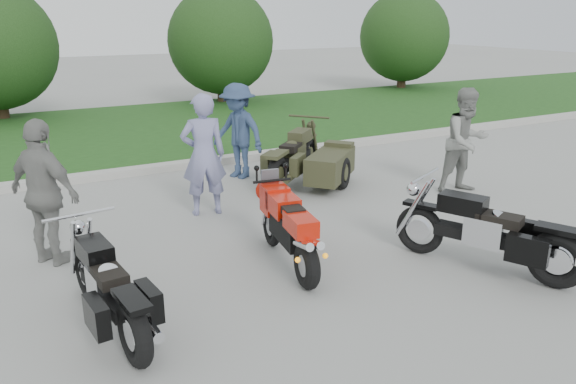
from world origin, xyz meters
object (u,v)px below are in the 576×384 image
person_grey (466,141)px  person_back (45,193)px  person_denim (238,131)px  person_stripe (204,155)px  cruiser_left (110,292)px  cruiser_right (493,236)px  cruiser_sidecar (314,163)px  sportbike_red (289,227)px

person_grey → person_back: (-6.97, 0.28, 0.01)m
person_back → person_denim: bearing=-91.5°
person_stripe → person_back: bearing=28.8°
cruiser_left → person_grey: bearing=9.0°
cruiser_right → person_stripe: 4.48m
person_grey → person_back: bearing=-178.1°
cruiser_left → cruiser_right: bearing=-16.5°
cruiser_right → person_denim: (-1.08, 5.43, 0.45)m
cruiser_left → cruiser_sidecar: (4.44, 3.39, 0.01)m
cruiser_left → person_denim: (3.42, 4.60, 0.49)m
cruiser_left → person_grey: person_grey is taller
cruiser_left → cruiser_right: (4.51, -0.83, 0.04)m
person_grey → cruiser_sidecar: bearing=148.4°
sportbike_red → cruiser_sidecar: (2.11, 2.88, -0.10)m
sportbike_red → person_stripe: person_stripe is taller
sportbike_red → person_stripe: 2.46m
cruiser_left → cruiser_right: size_ratio=1.00×
person_back → person_grey: bearing=-127.7°
cruiser_sidecar → person_back: 4.97m
cruiser_left → person_denim: 5.76m
cruiser_left → person_grey: size_ratio=1.18×
person_grey → person_denim: bearing=143.1°
person_stripe → person_grey: size_ratio=1.04×
cruiser_sidecar → person_back: bearing=-115.8°
person_stripe → person_grey: bearing=176.2°
sportbike_red → person_stripe: bearing=104.5°
cruiser_sidecar → cruiser_left: bearing=-93.8°
person_stripe → person_denim: 2.15m
cruiser_right → person_back: 5.66m
sportbike_red → person_grey: person_grey is taller
cruiser_left → person_grey: 6.90m
person_grey → person_back: person_back is taller
person_grey → person_denim: person_grey is taller
cruiser_sidecar → person_grey: (2.20, -1.59, 0.50)m
sportbike_red → person_grey: bearing=25.8°
sportbike_red → cruiser_sidecar: 3.58m
cruiser_left → person_denim: person_denim is taller
cruiser_left → sportbike_red: bearing=6.1°
cruiser_left → person_stripe: (2.10, 2.91, 0.54)m
cruiser_left → person_stripe: 3.63m
cruiser_right → person_stripe: size_ratio=1.14×
cruiser_right → cruiser_sidecar: (-0.07, 4.22, -0.03)m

